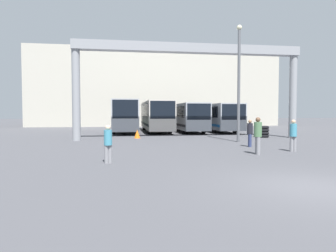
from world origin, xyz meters
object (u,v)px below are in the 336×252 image
(bus_slot_3, at_px, (215,116))
(lamp_post, at_px, (239,79))
(pedestrian_near_right, at_px, (108,143))
(bus_slot_2, at_px, (187,116))
(tire_stack, at_px, (263,132))
(bus_slot_1, at_px, (156,115))
(pedestrian_near_center, at_px, (258,135))
(pedestrian_near_left, at_px, (250,132))
(traffic_cone, at_px, (137,134))
(pedestrian_far_center, at_px, (293,135))
(bus_slot_0, at_px, (125,114))

(bus_slot_3, height_order, lamp_post, lamp_post)
(pedestrian_near_right, bearing_deg, bus_slot_2, -128.91)
(pedestrian_near_right, distance_m, tire_stack, 16.56)
(bus_slot_1, bearing_deg, pedestrian_near_center, -80.60)
(bus_slot_3, height_order, pedestrian_near_left, bus_slot_3)
(bus_slot_2, relative_size, lamp_post, 1.25)
(tire_stack, bearing_deg, traffic_cone, 176.23)
(bus_slot_1, height_order, lamp_post, lamp_post)
(pedestrian_far_center, distance_m, tire_stack, 9.27)
(pedestrian_near_center, distance_m, pedestrian_near_left, 3.33)
(bus_slot_1, height_order, tire_stack, bus_slot_1)
(bus_slot_0, height_order, traffic_cone, bus_slot_0)
(bus_slot_2, xyz_separation_m, pedestrian_near_right, (-7.48, -19.39, -0.90))
(bus_slot_2, distance_m, pedestrian_far_center, 17.21)
(bus_slot_2, xyz_separation_m, pedestrian_far_center, (2.09, -17.06, -0.83))
(bus_slot_2, distance_m, bus_slot_3, 3.45)
(bus_slot_0, height_order, pedestrian_near_left, bus_slot_0)
(bus_slot_0, distance_m, pedestrian_far_center, 19.70)
(pedestrian_near_left, xyz_separation_m, traffic_cone, (-6.48, 7.15, -0.52))
(pedestrian_near_center, distance_m, tire_stack, 10.85)
(bus_slot_2, height_order, pedestrian_near_center, bus_slot_2)
(pedestrian_near_center, xyz_separation_m, lamp_post, (1.45, 6.20, 3.48))
(bus_slot_1, bearing_deg, traffic_cone, -106.15)
(pedestrian_near_right, height_order, traffic_cone, pedestrian_near_right)
(pedestrian_near_right, height_order, pedestrian_near_center, pedestrian_near_center)
(bus_slot_0, xyz_separation_m, bus_slot_1, (3.34, 0.30, -0.04))
(traffic_cone, xyz_separation_m, lamp_post, (6.95, -4.13, 4.10))
(pedestrian_near_center, height_order, pedestrian_near_left, pedestrian_near_center)
(bus_slot_2, xyz_separation_m, lamp_post, (1.20, -11.61, 2.72))
(lamp_post, bearing_deg, pedestrian_far_center, -80.69)
(bus_slot_3, xyz_separation_m, pedestrian_near_right, (-10.82, -20.24, -0.89))
(bus_slot_3, bearing_deg, tire_stack, -81.42)
(bus_slot_2, xyz_separation_m, pedestrian_near_center, (-0.26, -17.80, -0.76))
(pedestrian_far_center, relative_size, tire_stack, 1.64)
(bus_slot_1, relative_size, pedestrian_near_right, 7.60)
(bus_slot_2, distance_m, pedestrian_near_right, 20.80)
(pedestrian_near_center, bearing_deg, bus_slot_0, 26.57)
(pedestrian_near_center, distance_m, lamp_post, 7.25)
(lamp_post, bearing_deg, pedestrian_near_right, -138.11)
(tire_stack, bearing_deg, bus_slot_0, 142.58)
(pedestrian_far_center, bearing_deg, pedestrian_near_center, -152.11)
(bus_slot_1, xyz_separation_m, lamp_post, (4.54, -12.46, 2.59))
(pedestrian_near_center, bearing_deg, pedestrian_far_center, -65.14)
(pedestrian_near_left, relative_size, tire_stack, 1.58)
(pedestrian_near_center, distance_m, traffic_cone, 11.71)
(bus_slot_1, height_order, pedestrian_far_center, bus_slot_1)
(bus_slot_2, height_order, pedestrian_far_center, bus_slot_2)
(lamp_post, bearing_deg, pedestrian_near_center, -103.20)
(bus_slot_0, relative_size, pedestrian_far_center, 6.67)
(bus_slot_3, xyz_separation_m, pedestrian_far_center, (-1.26, -17.91, -0.82))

